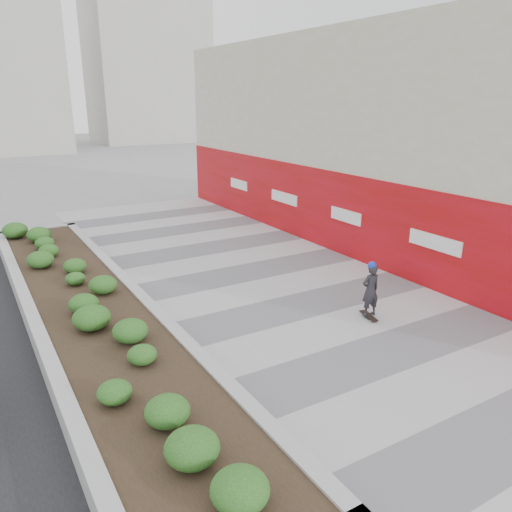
# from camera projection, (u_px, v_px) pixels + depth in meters

# --- Properties ---
(ground) EXTENTS (160.00, 160.00, 0.00)m
(ground) POSITION_uv_depth(u_px,v_px,m) (453.00, 389.00, 10.00)
(ground) COLOR gray
(ground) RESTS_ON ground
(walkway) EXTENTS (8.00, 36.00, 0.01)m
(walkway) POSITION_uv_depth(u_px,v_px,m) (353.00, 332.00, 12.46)
(walkway) COLOR #A8A8AD
(walkway) RESTS_ON ground
(building) EXTENTS (6.04, 24.08, 8.00)m
(building) POSITION_uv_depth(u_px,v_px,m) (392.00, 140.00, 19.55)
(building) COLOR #BBB59F
(building) RESTS_ON ground
(planter) EXTENTS (3.00, 18.00, 0.90)m
(planter) POSITION_uv_depth(u_px,v_px,m) (88.00, 306.00, 12.92)
(planter) COLOR #9E9EA0
(planter) RESTS_ON ground
(distant_bldg_north_r) EXTENTS (14.00, 10.00, 24.00)m
(distant_bldg_north_r) POSITION_uv_depth(u_px,v_px,m) (146.00, 44.00, 62.78)
(distant_bldg_north_r) COLOR #ADAAA3
(distant_bldg_north_r) RESTS_ON ground
(manhole_cover) EXTENTS (0.44, 0.44, 0.01)m
(manhole_cover) POSITION_uv_depth(u_px,v_px,m) (368.00, 327.00, 12.70)
(manhole_cover) COLOR #595654
(manhole_cover) RESTS_ON ground
(skateboarder) EXTENTS (0.54, 0.75, 1.58)m
(skateboarder) POSITION_uv_depth(u_px,v_px,m) (370.00, 290.00, 13.01)
(skateboarder) COLOR beige
(skateboarder) RESTS_ON ground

